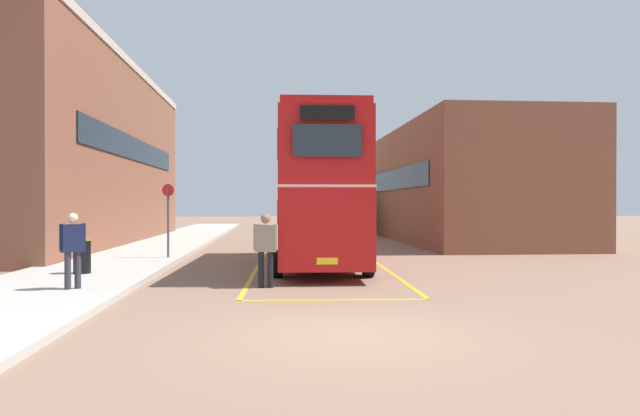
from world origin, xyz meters
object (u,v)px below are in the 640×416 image
object	(u,v)px
double_decker_bus	(318,190)
pedestrian_waiting_near	(73,245)
litter_bin	(82,256)
bus_stop_sign	(168,213)
single_deck_bus	(328,210)
pedestrian_boarding	(266,244)

from	to	relation	value
double_decker_bus	pedestrian_waiting_near	xyz separation A→B (m)	(-5.95, -5.70, -1.39)
litter_bin	bus_stop_sign	size ratio (longest dim) A/B	0.36
single_deck_bus	bus_stop_sign	bearing A→B (deg)	-112.32
double_decker_bus	bus_stop_sign	bearing A→B (deg)	161.40
single_deck_bus	pedestrian_boarding	xyz separation A→B (m)	(-3.90, -24.78, -0.58)
pedestrian_waiting_near	litter_bin	distance (m)	3.06
pedestrian_boarding	litter_bin	bearing A→B (deg)	156.97
pedestrian_waiting_near	litter_bin	size ratio (longest dim) A/B	1.83
double_decker_bus	bus_stop_sign	world-z (taller)	double_decker_bus
pedestrian_boarding	litter_bin	size ratio (longest dim) A/B	1.94
bus_stop_sign	single_deck_bus	bearing A→B (deg)	67.68
single_deck_bus	bus_stop_sign	size ratio (longest dim) A/B	3.27
double_decker_bus	single_deck_bus	world-z (taller)	double_decker_bus
double_decker_bus	single_deck_bus	bearing A→B (deg)	83.60
double_decker_bus	bus_stop_sign	size ratio (longest dim) A/B	3.79
single_deck_bus	bus_stop_sign	world-z (taller)	single_deck_bus
pedestrian_waiting_near	litter_bin	world-z (taller)	pedestrian_waiting_near
bus_stop_sign	double_decker_bus	bearing A→B (deg)	-18.60
litter_bin	single_deck_bus	bearing A→B (deg)	68.48
double_decker_bus	pedestrian_waiting_near	size ratio (longest dim) A/B	5.81
single_deck_bus	pedestrian_waiting_near	bearing A→B (deg)	-107.75
pedestrian_boarding	pedestrian_waiting_near	world-z (taller)	pedestrian_waiting_near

